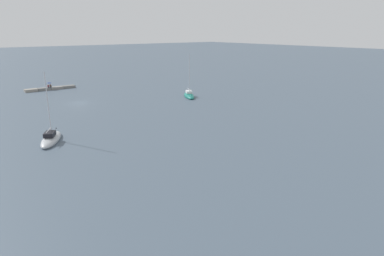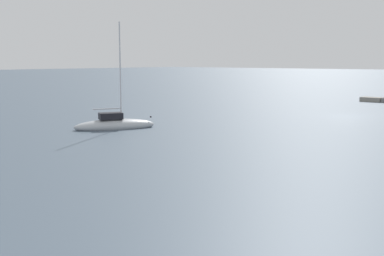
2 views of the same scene
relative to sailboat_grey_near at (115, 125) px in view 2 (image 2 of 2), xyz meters
The scene contains 2 objects.
ground_plane 24.35m from the sailboat_grey_near, 118.09° to the right, with size 500.00×500.00×0.00m, color #475666.
sailboat_grey_near is the anchor object (origin of this frame).
Camera 2 is at (-19.66, 48.66, 5.78)m, focal length 45.63 mm.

